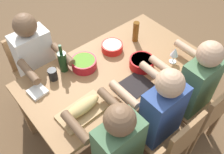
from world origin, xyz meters
TOP-DOWN VIEW (x-y plane):
  - ground_plane at (0.00, 0.00)m, footprint 8.00×8.00m
  - dining_table at (0.00, 0.00)m, footprint 1.67×0.88m
  - chair_far_left at (-0.46, 0.76)m, footprint 0.40×0.40m
  - diner_far_left at (-0.46, 0.58)m, footprint 0.41×0.53m
  - chair_near_right at (0.46, -0.76)m, footprint 0.40×0.40m
  - diner_near_right at (0.46, -0.58)m, footprint 0.41×0.53m
  - diner_far_right at (0.46, 0.58)m, footprint 0.41×0.53m
  - chair_far_center at (0.00, 0.76)m, footprint 0.40×0.40m
  - diner_far_center at (-0.00, 0.58)m, footprint 0.41×0.53m
  - serving_bowl_salad at (0.18, -0.18)m, footprint 0.23×0.23m
  - serving_bowl_pasta at (-0.17, -0.20)m, footprint 0.21×0.21m
  - serving_bowl_fruit at (-0.23, 0.15)m, footprint 0.23×0.23m
  - cutting_board at (0.48, 0.21)m, footprint 0.41×0.24m
  - bread_loaf at (0.48, 0.21)m, footprint 0.32×0.12m
  - wine_bottle at (0.34, -0.27)m, footprint 0.08×0.08m
  - beer_bottle at (-0.44, -0.16)m, footprint 0.06×0.06m
  - wine_glass at (-0.50, 0.29)m, footprint 0.08×0.08m
  - cup_near_right at (0.47, -0.24)m, footprint 0.08×0.08m
  - placemat_far_center at (0.00, 0.28)m, footprint 0.32×0.23m
  - napkin_stack at (0.66, -0.19)m, footprint 0.15×0.15m

SIDE VIEW (x-z plane):
  - ground_plane at x=0.00m, z-range 0.00..0.00m
  - chair_far_left at x=-0.46m, z-range 0.06..0.91m
  - chair_near_right at x=0.46m, z-range 0.06..0.91m
  - chair_far_center at x=0.00m, z-range 0.06..0.91m
  - dining_table at x=0.00m, z-range 0.28..1.02m
  - diner_far_left at x=-0.46m, z-range 0.10..1.30m
  - diner_near_right at x=0.46m, z-range 0.10..1.30m
  - diner_far_right at x=0.46m, z-range 0.10..1.30m
  - diner_far_center at x=0.00m, z-range 0.10..1.30m
  - placemat_far_center at x=0.00m, z-range 0.74..0.75m
  - cutting_board at x=0.48m, z-range 0.74..0.76m
  - napkin_stack at x=0.66m, z-range 0.74..0.76m
  - serving_bowl_pasta at x=-0.17m, z-range 0.75..0.82m
  - serving_bowl_fruit at x=-0.23m, z-range 0.75..0.84m
  - serving_bowl_salad at x=0.18m, z-range 0.75..0.84m
  - cup_near_right at x=0.47m, z-range 0.74..0.85m
  - bread_loaf at x=0.48m, z-range 0.76..0.85m
  - wine_bottle at x=0.34m, z-range 0.70..0.99m
  - beer_bottle at x=-0.44m, z-range 0.74..0.96m
  - wine_glass at x=-0.50m, z-range 0.77..0.94m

